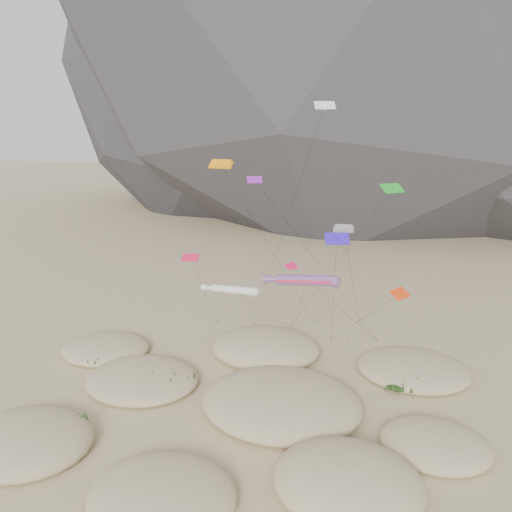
{
  "coord_description": "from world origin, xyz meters",
  "views": [
    {
      "loc": [
        9.8,
        -38.48,
        28.6
      ],
      "look_at": [
        -2.35,
        12.0,
        13.96
      ],
      "focal_mm": 35.0,
      "sensor_mm": 36.0,
      "label": 1
    }
  ],
  "objects": [
    {
      "name": "rainbow_tube_kite",
      "position": [
        3.01,
        10.8,
        12.0
      ],
      "size": [
        8.42,
        17.17,
        12.94
      ],
      "color": "red",
      "rests_on": "ground"
    },
    {
      "name": "multi_parafoil",
      "position": [
        6.99,
        10.7,
        17.54
      ],
      "size": [
        3.55,
        13.06,
        18.21
      ],
      "color": "red",
      "rests_on": "ground"
    },
    {
      "name": "dunes",
      "position": [
        -1.67,
        4.58,
        0.69
      ],
      "size": [
        49.12,
        36.8,
        3.87
      ],
      "color": "#CCB789",
      "rests_on": "ground"
    },
    {
      "name": "dune_grass",
      "position": [
        -1.65,
        3.25,
        0.85
      ],
      "size": [
        42.2,
        29.34,
        1.53
      ],
      "color": "black",
      "rests_on": "ground"
    },
    {
      "name": "white_tube_kite",
      "position": [
        -5.18,
        11.84,
        9.92
      ],
      "size": [
        9.4,
        13.3,
        10.64
      ],
      "color": "silver",
      "rests_on": "ground"
    },
    {
      "name": "delta_kites",
      "position": [
        4.66,
        11.61,
        18.09
      ],
      "size": [
        25.01,
        20.73,
        29.98
      ],
      "color": "green",
      "rests_on": "ground"
    },
    {
      "name": "orange_parafoil",
      "position": [
        -6.35,
        13.21,
        23.33
      ],
      "size": [
        10.56,
        14.43,
        24.12
      ],
      "color": "orange",
      "rests_on": "ground"
    },
    {
      "name": "kite_stakes",
      "position": [
        2.41,
        23.58,
        0.15
      ],
      "size": [
        25.64,
        4.51,
        0.3
      ],
      "color": "#3F2D1E",
      "rests_on": "ground"
    },
    {
      "name": "ground",
      "position": [
        0.0,
        0.0,
        0.0
      ],
      "size": [
        500.0,
        500.0,
        0.0
      ],
      "primitive_type": "plane",
      "color": "#CCB789",
      "rests_on": "ground"
    }
  ]
}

